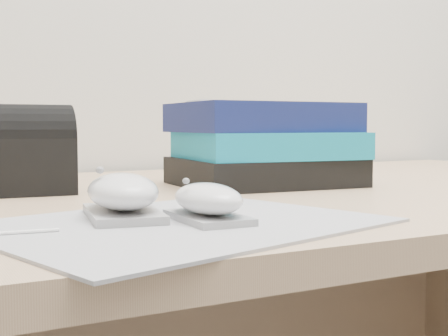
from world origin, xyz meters
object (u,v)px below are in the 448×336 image
book_stack (264,145)px  pouch (22,151)px  mouse_front (208,202)px  mouse_rear (123,195)px

book_stack → pouch: size_ratio=2.01×
mouse_front → pouch: pouch is taller
mouse_rear → mouse_front: mouse_rear is taller
mouse_rear → pouch: 0.28m
mouse_rear → mouse_front: (0.06, -0.06, -0.00)m
mouse_rear → pouch: pouch is taller
mouse_front → book_stack: size_ratio=0.37×
book_stack → pouch: 0.35m
mouse_front → pouch: (-0.10, 0.33, 0.04)m
book_stack → mouse_front: bearing=-129.7°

